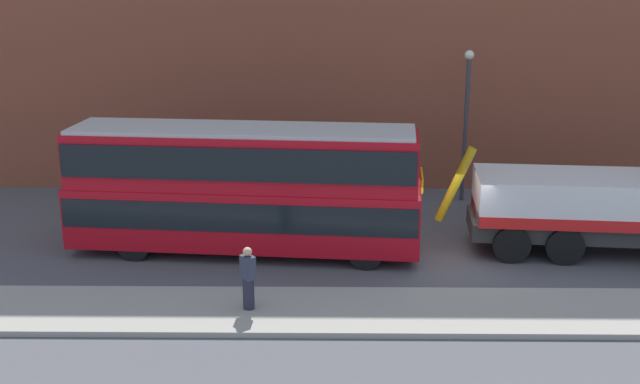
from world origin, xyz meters
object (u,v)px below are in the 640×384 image
double_decker_bus (244,185)px  street_lamp (466,113)px  recovery_tow_truck (632,201)px  pedestrian_onlooker (248,279)px

double_decker_bus → street_lamp: size_ratio=1.92×
recovery_tow_truck → street_lamp: 7.40m
recovery_tow_truck → pedestrian_onlooker: bearing=-153.5°
double_decker_bus → street_lamp: street_lamp is taller
pedestrian_onlooker → recovery_tow_truck: bearing=-17.0°
recovery_tow_truck → pedestrian_onlooker: 12.47m
pedestrian_onlooker → street_lamp: (7.33, 10.32, 2.49)m
pedestrian_onlooker → street_lamp: size_ratio=0.29×
recovery_tow_truck → street_lamp: street_lamp is taller
recovery_tow_truck → pedestrian_onlooker: (-11.59, -4.53, -0.77)m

